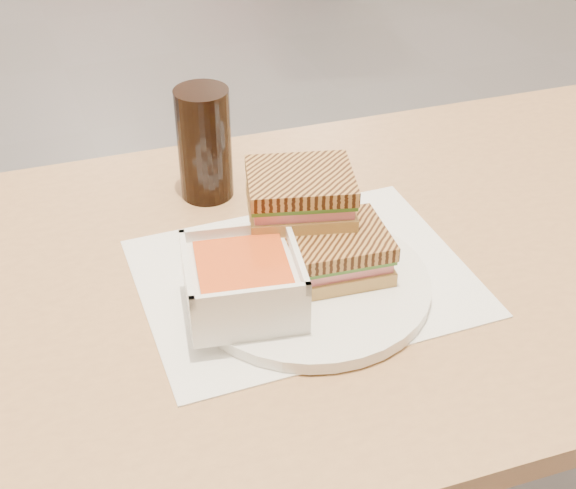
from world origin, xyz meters
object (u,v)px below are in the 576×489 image
object	(u,v)px
main_table	(345,324)
cola_glass	(204,144)
panini_lower	(335,252)
plate	(309,284)
soup_bowl	(243,283)

from	to	relation	value
main_table	cola_glass	distance (m)	0.31
panini_lower	plate	bearing A→B (deg)	-170.49
plate	soup_bowl	xyz separation A→B (m)	(-0.09, -0.02, 0.04)
soup_bowl	panini_lower	distance (m)	0.12
panini_lower	soup_bowl	bearing A→B (deg)	-169.84
plate	panini_lower	world-z (taller)	panini_lower
panini_lower	cola_glass	world-z (taller)	cola_glass
plate	panini_lower	size ratio (longest dim) A/B	2.21
main_table	plate	distance (m)	0.15
soup_bowl	panini_lower	xyz separation A→B (m)	(0.12, 0.02, -0.00)
main_table	panini_lower	bearing A→B (deg)	-133.63
plate	cola_glass	distance (m)	0.27
plate	soup_bowl	world-z (taller)	soup_bowl
main_table	plate	xyz separation A→B (m)	(-0.07, -0.05, 0.12)
plate	soup_bowl	bearing A→B (deg)	-169.59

